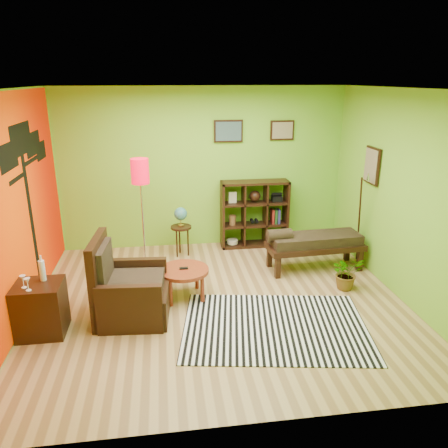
{
  "coord_description": "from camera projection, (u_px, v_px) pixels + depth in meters",
  "views": [
    {
      "loc": [
        -0.69,
        -5.3,
        2.92
      ],
      "look_at": [
        0.09,
        0.22,
        1.05
      ],
      "focal_mm": 35.0,
      "sensor_mm": 36.0,
      "label": 1
    }
  ],
  "objects": [
    {
      "name": "ground",
      "position": [
        220.0,
        302.0,
        5.99
      ],
      "size": [
        5.0,
        5.0,
        0.0
      ],
      "primitive_type": "plane",
      "color": "tan",
      "rests_on": "ground"
    },
    {
      "name": "room_shell",
      "position": [
        212.0,
        173.0,
        5.42
      ],
      "size": [
        5.04,
        4.54,
        2.82
      ],
      "color": "#79BF2A",
      "rests_on": "ground"
    },
    {
      "name": "zebra_rug",
      "position": [
        275.0,
        326.0,
        5.39
      ],
      "size": [
        2.48,
        1.94,
        0.01
      ],
      "primitive_type": "cube",
      "rotation": [
        0.0,
        0.0,
        -0.16
      ],
      "color": "white",
      "rests_on": "ground"
    },
    {
      "name": "coffee_table",
      "position": [
        184.0,
        273.0,
        6.02
      ],
      "size": [
        0.69,
        0.69,
        0.44
      ],
      "color": "maroon",
      "rests_on": "ground"
    },
    {
      "name": "armchair",
      "position": [
        128.0,
        293.0,
        5.53
      ],
      "size": [
        0.96,
        0.96,
        1.08
      ],
      "color": "black",
      "rests_on": "ground"
    },
    {
      "name": "side_cabinet",
      "position": [
        41.0,
        308.0,
        5.17
      ],
      "size": [
        0.55,
        0.5,
        0.96
      ],
      "color": "black",
      "rests_on": "ground"
    },
    {
      "name": "floor_lamp",
      "position": [
        141.0,
        182.0,
        6.42
      ],
      "size": [
        0.27,
        0.27,
        1.81
      ],
      "color": "silver",
      "rests_on": "ground"
    },
    {
      "name": "globe_table",
      "position": [
        181.0,
        219.0,
        7.36
      ],
      "size": [
        0.35,
        0.35,
        0.86
      ],
      "color": "black",
      "rests_on": "ground"
    },
    {
      "name": "cube_shelf",
      "position": [
        255.0,
        214.0,
        7.83
      ],
      "size": [
        1.2,
        0.35,
        1.2
      ],
      "color": "black",
      "rests_on": "ground"
    },
    {
      "name": "bench",
      "position": [
        313.0,
        242.0,
        6.89
      ],
      "size": [
        1.58,
        0.63,
        0.71
      ],
      "color": "black",
      "rests_on": "ground"
    },
    {
      "name": "potted_plant",
      "position": [
        346.0,
        276.0,
        6.32
      ],
      "size": [
        0.52,
        0.56,
        0.39
      ],
      "primitive_type": "imported",
      "rotation": [
        0.0,
        0.0,
        0.15
      ],
      "color": "#26661E",
      "rests_on": "ground"
    }
  ]
}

